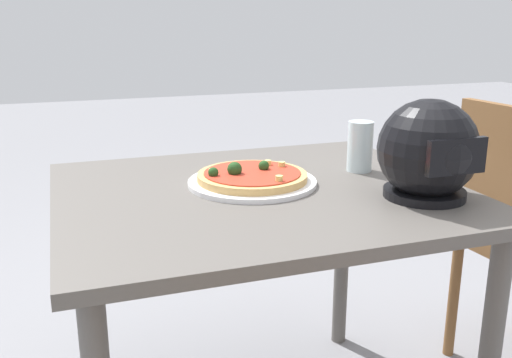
{
  "coord_description": "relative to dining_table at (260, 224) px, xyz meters",
  "views": [
    {
      "loc": [
        0.46,
        1.3,
        1.15
      ],
      "look_at": [
        0.0,
        -0.02,
        0.75
      ],
      "focal_mm": 40.4,
      "sensor_mm": 36.0,
      "label": 1
    }
  ],
  "objects": [
    {
      "name": "pizza_plate",
      "position": [
        0.01,
        -0.04,
        0.1
      ],
      "size": [
        0.33,
        0.33,
        0.01
      ],
      "primitive_type": "cylinder",
      "color": "white",
      "rests_on": "dining_table"
    },
    {
      "name": "pizza",
      "position": [
        0.01,
        -0.04,
        0.12
      ],
      "size": [
        0.28,
        0.28,
        0.05
      ],
      "color": "tan",
      "rests_on": "pizza_plate"
    },
    {
      "name": "dining_table",
      "position": [
        0.0,
        0.0,
        0.0
      ],
      "size": [
        0.99,
        0.86,
        0.73
      ],
      "color": "#5B5651",
      "rests_on": "ground"
    },
    {
      "name": "drinking_glass",
      "position": [
        -0.32,
        -0.07,
        0.16
      ],
      "size": [
        0.07,
        0.07,
        0.14
      ],
      "primitive_type": "cylinder",
      "color": "silver",
      "rests_on": "dining_table"
    },
    {
      "name": "motorcycle_helmet",
      "position": [
        -0.35,
        0.19,
        0.21
      ],
      "size": [
        0.24,
        0.24,
        0.24
      ],
      "color": "black",
      "rests_on": "dining_table"
    }
  ]
}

